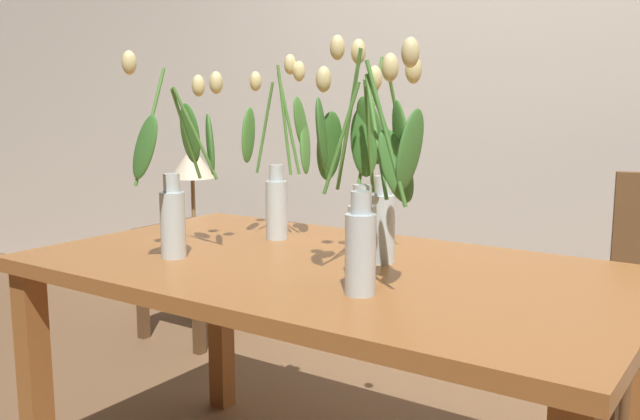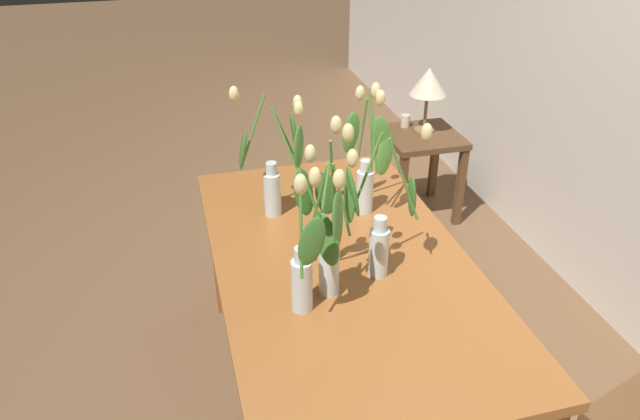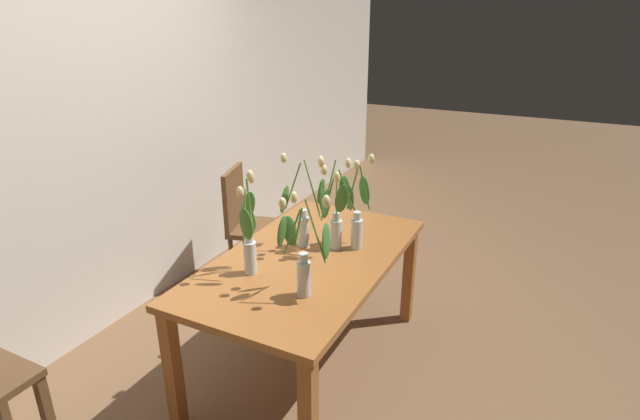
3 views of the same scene
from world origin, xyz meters
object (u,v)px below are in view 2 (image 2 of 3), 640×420
Objects in this scene: side_table at (421,152)px; table_lamp at (428,83)px; pillar_candle at (405,121)px; tulip_vase_2 at (368,166)px; tulip_vase_0 at (328,232)px; dining_table at (342,279)px; tulip_vase_4 at (308,265)px; tulip_vase_1 at (275,169)px; tulip_vase_3 at (380,229)px.

table_lamp reaches higher than side_table.
table_lamp is at bearing 36.69° from pillar_candle.
side_table is at bearing 23.26° from pillar_candle.
pillar_candle is (-1.24, 0.68, -0.36)m from tulip_vase_2.
tulip_vase_0 is 0.53m from tulip_vase_2.
table_lamp is 0.30m from pillar_candle.
dining_table is 0.42m from tulip_vase_4.
tulip_vase_1 reaches higher than side_table.
tulip_vase_3 is at bearing 115.91° from tulip_vase_4.
side_table is (-1.65, 1.12, -0.49)m from tulip_vase_4.
tulip_vase_4 is (0.55, -0.38, -0.02)m from tulip_vase_2.
pillar_candle is (-0.11, -0.08, -0.27)m from table_lamp.
tulip_vase_2 is at bearing 78.05° from tulip_vase_1.
tulip_vase_3 is 7.59× the size of pillar_candle.
tulip_vase_2 is at bearing -34.09° from side_table.
tulip_vase_1 is 0.96× the size of tulip_vase_3.
tulip_vase_1 is 7.29× the size of pillar_candle.
pillar_candle is at bearing 138.21° from tulip_vase_1.
table_lamp is (-1.13, 0.76, -0.09)m from tulip_vase_2.
side_table is 0.22m from pillar_candle.
tulip_vase_1 is 1.58m from side_table.
tulip_vase_0 is at bearing -79.01° from tulip_vase_3.
table_lamp is at bearing 146.29° from dining_table.
tulip_vase_2 is at bearing -28.89° from pillar_candle.
tulip_vase_1 is 0.55m from tulip_vase_3.
pillar_candle is (-1.16, 1.04, -0.36)m from tulip_vase_1.
tulip_vase_3 reaches higher than table_lamp.
tulip_vase_4 is at bearing -34.30° from tulip_vase_2.
tulip_vase_2 is at bearing 145.70° from tulip_vase_4.
dining_table is at bearing 24.20° from tulip_vase_1.
tulip_vase_0 is at bearing 7.44° from tulip_vase_1.
tulip_vase_0 is at bearing -29.86° from pillar_candle.
dining_table is 2.86× the size of tulip_vase_2.
tulip_vase_1 is 0.36m from tulip_vase_2.
dining_table is at bearing 143.68° from tulip_vase_4.
dining_table is 2.76× the size of tulip_vase_0.
dining_table is at bearing 147.71° from tulip_vase_0.
side_table is 7.33× the size of pillar_candle.
tulip_vase_3 is (-0.04, 0.19, -0.04)m from tulip_vase_0.
tulip_vase_1 is at bearing -46.70° from table_lamp.
tulip_vase_3 is 1.80m from side_table.
pillar_candle is (-1.53, 0.87, -0.06)m from dining_table.
tulip_vase_2 is 0.98× the size of tulip_vase_3.
dining_table is at bearing -29.60° from pillar_candle.
tulip_vase_1 is at bearing -155.80° from dining_table.
tulip_vase_0 reaches higher than tulip_vase_2.
table_lamp is (-1.68, 1.14, -0.07)m from tulip_vase_4.
tulip_vase_0 reaches higher than table_lamp.
tulip_vase_3 is at bearing -12.99° from tulip_vase_2.
tulip_vase_3 is 1.04× the size of tulip_vase_4.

